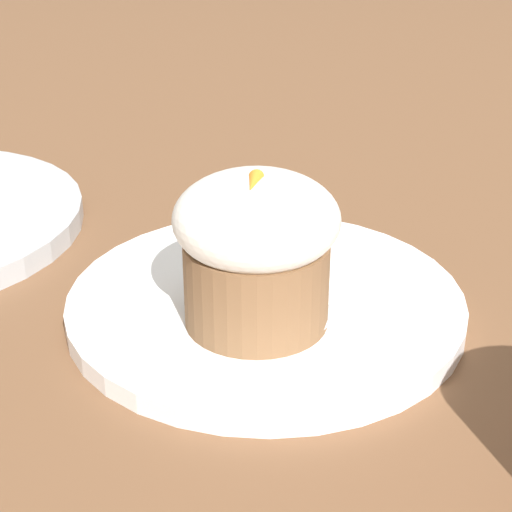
# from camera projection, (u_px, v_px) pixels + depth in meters

# --- Properties ---
(ground_plane) EXTENTS (4.00, 4.00, 0.00)m
(ground_plane) POSITION_uv_depth(u_px,v_px,m) (266.00, 313.00, 0.49)
(ground_plane) COLOR brown
(dessert_plate) EXTENTS (0.23, 0.23, 0.01)m
(dessert_plate) POSITION_uv_depth(u_px,v_px,m) (266.00, 304.00, 0.49)
(dessert_plate) COLOR white
(dessert_plate) RESTS_ON ground_plane
(carrot_cake) EXTENTS (0.09, 0.09, 0.09)m
(carrot_cake) POSITION_uv_depth(u_px,v_px,m) (256.00, 247.00, 0.44)
(carrot_cake) COLOR brown
(carrot_cake) RESTS_ON dessert_plate
(spoon) EXTENTS (0.14, 0.04, 0.01)m
(spoon) POSITION_uv_depth(u_px,v_px,m) (298.00, 301.00, 0.47)
(spoon) COLOR silver
(spoon) RESTS_ON dessert_plate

